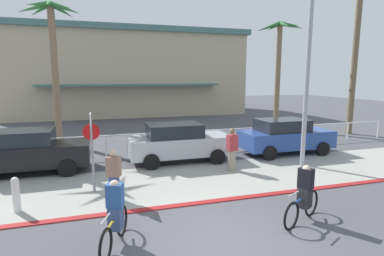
{
  "coord_description": "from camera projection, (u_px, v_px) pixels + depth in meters",
  "views": [
    {
      "loc": [
        -2.53,
        -5.91,
        3.66
      ],
      "look_at": [
        1.1,
        6.0,
        1.6
      ],
      "focal_mm": 28.75,
      "sensor_mm": 36.0,
      "label": 1
    }
  ],
  "objects": [
    {
      "name": "ground_plane",
      "position": [
        150.0,
        147.0,
        16.34
      ],
      "size": [
        80.0,
        80.0,
        0.0
      ],
      "primitive_type": "plane",
      "color": "#4C4C51"
    },
    {
      "name": "sidewalk_strip",
      "position": [
        177.0,
        182.0,
        10.86
      ],
      "size": [
        44.0,
        4.0,
        0.02
      ],
      "primitive_type": "cube",
      "color": "#9E9E93",
      "rests_on": "ground"
    },
    {
      "name": "curb_paint",
      "position": [
        194.0,
        204.0,
        8.98
      ],
      "size": [
        44.0,
        0.24,
        0.03
      ],
      "primitive_type": "cube",
      "color": "maroon",
      "rests_on": "ground"
    },
    {
      "name": "building_backdrop",
      "position": [
        127.0,
        73.0,
        31.43
      ],
      "size": [
        22.94,
        10.59,
        8.21
      ],
      "color": "#BCAD8E",
      "rests_on": "ground"
    },
    {
      "name": "rail_fence",
      "position": [
        155.0,
        137.0,
        14.79
      ],
      "size": [
        27.67,
        0.08,
        1.04
      ],
      "color": "white",
      "rests_on": "ground"
    },
    {
      "name": "stop_sign_bike_lane",
      "position": [
        92.0,
        141.0,
        9.62
      ],
      "size": [
        0.52,
        0.56,
        2.56
      ],
      "color": "gray",
      "rests_on": "ground"
    },
    {
      "name": "bollard_3",
      "position": [
        16.0,
        194.0,
        8.35
      ],
      "size": [
        0.2,
        0.2,
        1.0
      ],
      "color": "white",
      "rests_on": "ground"
    },
    {
      "name": "streetlight_curb",
      "position": [
        312.0,
        61.0,
        11.97
      ],
      "size": [
        0.24,
        2.54,
        7.5
      ],
      "color": "#9EA0A5",
      "rests_on": "ground"
    },
    {
      "name": "palm_tree_2",
      "position": [
        52.0,
        37.0,
        16.34
      ],
      "size": [
        3.18,
        3.44,
        7.62
      ],
      "color": "#846B4C",
      "rests_on": "ground"
    },
    {
      "name": "palm_tree_3",
      "position": [
        279.0,
        50.0,
        21.32
      ],
      "size": [
        3.49,
        2.95,
        7.48
      ],
      "color": "#756047",
      "rests_on": "ground"
    },
    {
      "name": "palm_tree_4",
      "position": [
        358.0,
        19.0,
        18.99
      ],
      "size": [
        3.22,
        2.76,
        9.75
      ],
      "color": "brown",
      "rests_on": "ground"
    },
    {
      "name": "car_black_1",
      "position": [
        27.0,
        151.0,
        11.73
      ],
      "size": [
        4.4,
        2.02,
        1.69
      ],
      "color": "black",
      "rests_on": "ground"
    },
    {
      "name": "car_silver_2",
      "position": [
        179.0,
        142.0,
        13.37
      ],
      "size": [
        4.4,
        2.02,
        1.69
      ],
      "color": "#B2B7BC",
      "rests_on": "ground"
    },
    {
      "name": "car_blue_3",
      "position": [
        285.0,
        136.0,
        14.77
      ],
      "size": [
        4.4,
        2.02,
        1.69
      ],
      "color": "#284793",
      "rests_on": "ground"
    },
    {
      "name": "cyclist_yellow_0",
      "position": [
        115.0,
        215.0,
        6.69
      ],
      "size": [
        0.71,
        1.72,
        1.5
      ],
      "color": "black",
      "rests_on": "ground"
    },
    {
      "name": "cyclist_blue_1",
      "position": [
        304.0,
        195.0,
        7.83
      ],
      "size": [
        1.64,
        0.9,
        1.5
      ],
      "color": "black",
      "rests_on": "ground"
    },
    {
      "name": "pedestrian_0",
      "position": [
        232.0,
        151.0,
        12.05
      ],
      "size": [
        0.44,
        0.37,
        1.71
      ],
      "color": "gray",
      "rests_on": "ground"
    },
    {
      "name": "pedestrian_1",
      "position": [
        114.0,
        177.0,
        9.13
      ],
      "size": [
        0.47,
        0.42,
        1.59
      ],
      "color": "#384C7A",
      "rests_on": "ground"
    }
  ]
}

